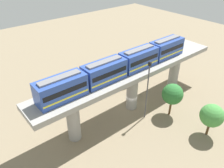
% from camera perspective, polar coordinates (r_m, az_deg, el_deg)
% --- Properties ---
extents(ground_plane, '(120.00, 120.00, 0.00)m').
position_cam_1_polar(ground_plane, '(40.48, 4.89, -5.86)').
color(ground_plane, '#84755B').
extents(viaduct, '(5.20, 35.80, 7.68)m').
position_cam_1_polar(viaduct, '(37.14, 5.30, 1.49)').
color(viaduct, '#999691').
rests_on(viaduct, ground).
extents(train, '(2.64, 27.45, 3.24)m').
position_cam_1_polar(train, '(34.15, 2.68, 4.87)').
color(train, '#2D4CA5').
rests_on(train, viaduct).
extents(parked_car_silver, '(2.10, 4.32, 1.76)m').
position_cam_1_polar(parked_car_silver, '(43.96, -7.55, -1.47)').
color(parked_car_silver, '#B2B5BA').
rests_on(parked_car_silver, ground).
extents(parked_car_white, '(2.48, 4.44, 1.76)m').
position_cam_1_polar(parked_car_white, '(44.98, 1.60, -0.33)').
color(parked_car_white, white).
rests_on(parked_car_white, ground).
extents(parked_car_red, '(1.99, 4.28, 1.76)m').
position_cam_1_polar(parked_car_red, '(41.99, -14.16, -4.03)').
color(parked_car_red, red).
rests_on(parked_car_red, ground).
extents(tree_near_viaduct, '(3.44, 3.44, 5.35)m').
position_cam_1_polar(tree_near_viaduct, '(35.89, 24.01, -7.35)').
color(tree_near_viaduct, brown).
rests_on(tree_near_viaduct, ground).
extents(tree_mid_lot, '(3.47, 3.47, 5.80)m').
position_cam_1_polar(tree_mid_lot, '(37.75, 15.10, -2.53)').
color(tree_mid_lot, brown).
rests_on(tree_mid_lot, ground).
extents(signal_post, '(0.44, 0.28, 10.28)m').
position_cam_1_polar(signal_post, '(35.29, 8.97, -1.20)').
color(signal_post, '#4C4C51').
rests_on(signal_post, ground).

